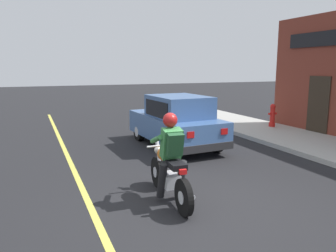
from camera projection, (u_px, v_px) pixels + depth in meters
ground_plane at (200, 205)px, 5.77m from camera, size 80.00×80.00×0.00m
sidewalk_curb at (302, 141)px, 10.52m from camera, size 2.60×22.00×0.14m
lane_stripe at (73, 169)px, 7.79m from camera, size 0.12×19.80×0.01m
motorcycle_with_rider at (170, 164)px, 5.90m from camera, size 0.58×2.02×1.62m
car_hatchback at (176, 122)px, 9.95m from camera, size 1.82×3.85×1.57m
fire_hydrant at (272, 115)px, 12.59m from camera, size 0.36×0.24×0.88m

